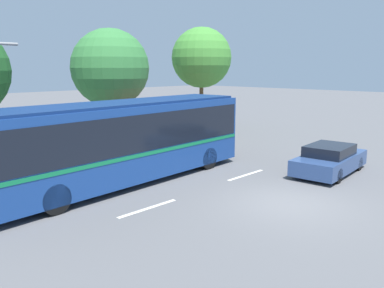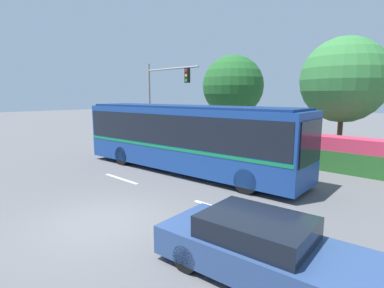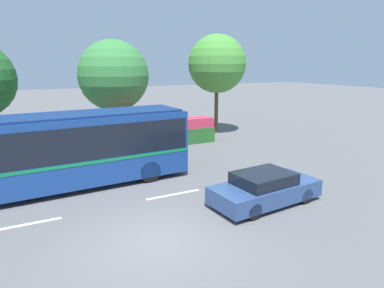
{
  "view_description": "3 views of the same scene",
  "coord_description": "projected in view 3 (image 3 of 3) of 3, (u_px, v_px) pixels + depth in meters",
  "views": [
    {
      "loc": [
        -11.43,
        -6.56,
        4.52
      ],
      "look_at": [
        0.04,
        4.61,
        1.45
      ],
      "focal_mm": 36.83,
      "sensor_mm": 36.0,
      "label": 1
    },
    {
      "loc": [
        7.7,
        -4.39,
        3.73
      ],
      "look_at": [
        -0.46,
        4.35,
        1.8
      ],
      "focal_mm": 28.19,
      "sensor_mm": 36.0,
      "label": 2
    },
    {
      "loc": [
        -3.19,
        -8.65,
        5.3
      ],
      "look_at": [
        3.75,
        5.03,
        1.59
      ],
      "focal_mm": 31.01,
      "sensor_mm": 36.0,
      "label": 3
    }
  ],
  "objects": [
    {
      "name": "street_tree_right",
      "position": [
        217.0,
        64.0,
        25.09
      ],
      "size": [
        4.39,
        4.39,
        7.51
      ],
      "color": "brown",
      "rests_on": "ground"
    },
    {
      "name": "city_bus",
      "position": [
        47.0,
        149.0,
        13.83
      ],
      "size": [
        12.26,
        3.16,
        3.25
      ],
      "rotation": [
        0.0,
        0.0,
        0.05
      ],
      "color": "navy",
      "rests_on": "ground"
    },
    {
      "name": "sedan_foreground",
      "position": [
        265.0,
        189.0,
        12.8
      ],
      "size": [
        4.52,
        2.21,
        1.27
      ],
      "rotation": [
        0.0,
        0.0,
        0.08
      ],
      "color": "navy",
      "rests_on": "ground"
    },
    {
      "name": "ground_plane",
      "position": [
        157.0,
        242.0,
        10.15
      ],
      "size": [
        140.0,
        140.0,
        0.0
      ],
      "primitive_type": "plane",
      "color": "#5B5B5E"
    },
    {
      "name": "street_tree_centre",
      "position": [
        114.0,
        76.0,
        21.88
      ],
      "size": [
        4.65,
        4.65,
        6.89
      ],
      "color": "brown",
      "rests_on": "ground"
    },
    {
      "name": "lane_stripe_near",
      "position": [
        173.0,
        195.0,
        13.8
      ],
      "size": [
        2.4,
        0.16,
        0.01
      ],
      "primitive_type": "cube",
      "color": "silver",
      "rests_on": "ground"
    },
    {
      "name": "lane_stripe_mid",
      "position": [
        24.0,
        225.0,
        11.19
      ],
      "size": [
        2.4,
        0.16,
        0.01
      ],
      "primitive_type": "cube",
      "color": "silver",
      "rests_on": "ground"
    },
    {
      "name": "flowering_hedge",
      "position": [
        161.0,
        133.0,
        21.86
      ],
      "size": [
        7.46,
        1.23,
        1.72
      ],
      "color": "#286028",
      "rests_on": "ground"
    }
  ]
}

